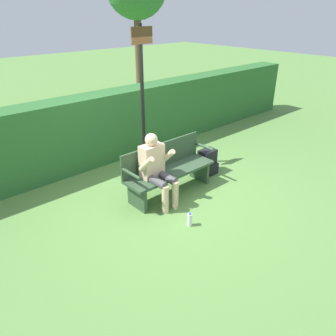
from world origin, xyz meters
name	(u,v)px	position (x,y,z in m)	size (l,w,h in m)	color
ground_plane	(171,193)	(0.00, 0.00, 0.00)	(40.00, 40.00, 0.00)	#5B8942
hedge_back	(106,127)	(0.00, 2.03, 0.71)	(12.00, 0.59, 1.42)	#2D662D
park_bench	(168,169)	(0.00, 0.07, 0.44)	(1.70, 0.50, 0.88)	#334C33
person_seated	(156,167)	(-0.37, -0.06, 0.65)	(0.52, 0.62, 1.19)	beige
backpack	(208,162)	(1.08, 0.11, 0.22)	(0.34, 0.32, 0.47)	black
water_bottle	(190,220)	(-0.44, -0.92, 0.10)	(0.08, 0.08, 0.22)	white
signpost	(142,89)	(0.36, 1.19, 1.59)	(0.46, 0.09, 2.72)	black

